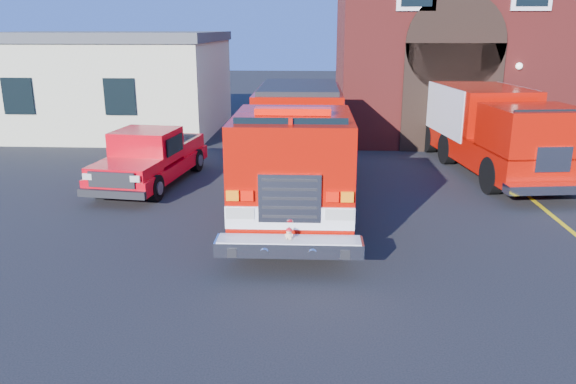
# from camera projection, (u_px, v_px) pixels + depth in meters

# --- Properties ---
(ground) EXTENTS (100.00, 100.00, 0.00)m
(ground) POSITION_uv_depth(u_px,v_px,m) (291.00, 231.00, 13.01)
(ground) COLOR black
(ground) RESTS_ON ground
(parking_stripe_near) EXTENTS (0.12, 3.00, 0.01)m
(parking_stripe_near) POSITION_uv_depth(u_px,v_px,m) (560.00, 222.00, 13.62)
(parking_stripe_near) COLOR #DBB70B
(parking_stripe_near) RESTS_ON ground
(parking_stripe_mid) EXTENTS (0.12, 3.00, 0.01)m
(parking_stripe_mid) POSITION_uv_depth(u_px,v_px,m) (518.00, 188.00, 16.50)
(parking_stripe_mid) COLOR #DBB70B
(parking_stripe_mid) RESTS_ON ground
(parking_stripe_far) EXTENTS (0.12, 3.00, 0.01)m
(parking_stripe_far) POSITION_uv_depth(u_px,v_px,m) (489.00, 164.00, 19.37)
(parking_stripe_far) COLOR #DBB70B
(parking_stripe_far) RESTS_ON ground
(fire_station) EXTENTS (15.20, 10.20, 8.45)m
(fire_station) POSITION_uv_depth(u_px,v_px,m) (510.00, 34.00, 24.73)
(fire_station) COLOR maroon
(fire_station) RESTS_ON ground
(side_building) EXTENTS (10.20, 8.20, 4.35)m
(side_building) POSITION_uv_depth(u_px,v_px,m) (106.00, 81.00, 25.31)
(side_building) COLOR beige
(side_building) RESTS_ON ground
(fire_engine) EXTENTS (2.79, 9.54, 2.93)m
(fire_engine) POSITION_uv_depth(u_px,v_px,m) (297.00, 146.00, 14.87)
(fire_engine) COLOR black
(fire_engine) RESTS_ON ground
(pickup_truck) EXTENTS (2.46, 5.34, 1.69)m
(pickup_truck) POSITION_uv_depth(u_px,v_px,m) (151.00, 158.00, 16.75)
(pickup_truck) COLOR black
(pickup_truck) RESTS_ON ground
(secondary_truck) EXTENTS (3.51, 8.39, 2.64)m
(secondary_truck) POSITION_uv_depth(u_px,v_px,m) (491.00, 126.00, 18.26)
(secondary_truck) COLOR black
(secondary_truck) RESTS_ON ground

